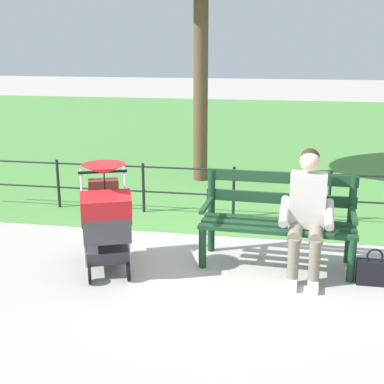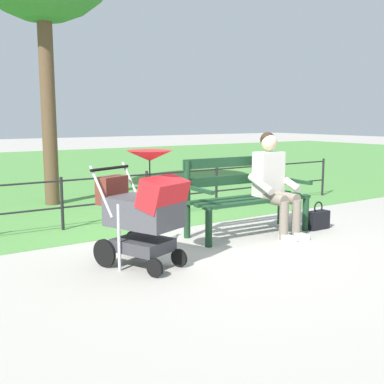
# 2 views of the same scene
# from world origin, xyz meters

# --- Properties ---
(ground_plane) EXTENTS (60.00, 60.00, 0.00)m
(ground_plane) POSITION_xyz_m (0.00, 0.00, 0.00)
(ground_plane) COLOR #ADA89E
(grass_lawn) EXTENTS (40.00, 16.00, 0.01)m
(grass_lawn) POSITION_xyz_m (0.00, -8.80, 0.00)
(grass_lawn) COLOR #518E42
(grass_lawn) RESTS_ON ground
(park_bench) EXTENTS (1.62, 0.67, 0.96)m
(park_bench) POSITION_xyz_m (-0.62, -0.12, 0.53)
(park_bench) COLOR #193D23
(park_bench) RESTS_ON ground
(person_on_bench) EXTENTS (0.55, 0.74, 1.28)m
(person_on_bench) POSITION_xyz_m (-0.90, 0.11, 0.68)
(person_on_bench) COLOR slate
(person_on_bench) RESTS_ON ground
(stroller) EXTENTS (0.77, 1.00, 1.15)m
(stroller) POSITION_xyz_m (1.10, 0.41, 0.59)
(stroller) COLOR black
(stroller) RESTS_ON ground
(handbag) EXTENTS (0.32, 0.14, 0.37)m
(handbag) POSITION_xyz_m (-1.56, 0.26, 0.13)
(handbag) COLOR black
(handbag) RESTS_ON ground
(park_fence) EXTENTS (7.53, 0.04, 0.70)m
(park_fence) POSITION_xyz_m (-0.27, -1.56, 0.42)
(park_fence) COLOR black
(park_fence) RESTS_ON ground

